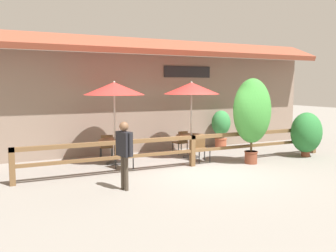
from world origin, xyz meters
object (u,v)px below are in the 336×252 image
(pedestrian, at_px, (124,146))
(dining_table_middle, at_px, (191,139))
(chair_middle_streetside, at_px, (201,147))
(dining_table_near, at_px, (115,144))
(potted_plant_small_flowering, at_px, (306,133))
(chair_near_wallside, at_px, (107,146))
(potted_plant_entrance_palm, at_px, (252,112))
(potted_plant_tall_tropical, at_px, (221,126))
(chair_near_streetside, at_px, (123,153))
(patio_umbrella_near, at_px, (114,89))
(patio_umbrella_middle, at_px, (192,88))
(chair_middle_wallside, at_px, (181,141))

(pedestrian, bearing_deg, dining_table_middle, 116.23)
(chair_middle_streetside, bearing_deg, dining_table_middle, 90.86)
(dining_table_near, distance_m, potted_plant_small_flowering, 6.60)
(chair_middle_streetside, height_order, pedestrian, pedestrian)
(chair_near_wallside, xyz_separation_m, potted_plant_small_flowering, (6.37, -2.63, 0.37))
(potted_plant_entrance_palm, relative_size, potted_plant_tall_tropical, 1.81)
(chair_near_streetside, relative_size, potted_plant_entrance_palm, 0.31)
(patio_umbrella_near, xyz_separation_m, potted_plant_small_flowering, (6.34, -1.82, -1.53))
(patio_umbrella_middle, bearing_deg, potted_plant_entrance_palm, -55.64)
(chair_near_streetside, distance_m, pedestrian, 2.40)
(chair_near_streetside, bearing_deg, potted_plant_tall_tropical, 6.49)
(dining_table_near, height_order, potted_plant_entrance_palm, potted_plant_entrance_palm)
(patio_umbrella_middle, height_order, potted_plant_entrance_palm, potted_plant_entrance_palm)
(patio_umbrella_near, distance_m, pedestrian, 3.38)
(pedestrian, bearing_deg, potted_plant_tall_tropical, 113.19)
(chair_near_streetside, height_order, chair_middle_wallside, same)
(chair_middle_streetside, bearing_deg, chair_near_wallside, 152.09)
(patio_umbrella_near, distance_m, dining_table_near, 1.75)
(chair_near_wallside, xyz_separation_m, dining_table_middle, (2.71, -0.97, 0.16))
(chair_near_wallside, relative_size, chair_middle_streetside, 1.00)
(potted_plant_entrance_palm, height_order, pedestrian, potted_plant_entrance_palm)
(chair_near_wallside, relative_size, pedestrian, 0.51)
(dining_table_near, xyz_separation_m, chair_middle_wallside, (2.69, 0.59, -0.16))
(patio_umbrella_middle, distance_m, chair_middle_streetside, 2.05)
(chair_near_wallside, distance_m, potted_plant_tall_tropical, 4.82)
(patio_umbrella_middle, bearing_deg, chair_middle_streetside, -94.25)
(patio_umbrella_near, bearing_deg, chair_middle_streetside, -19.41)
(chair_near_wallside, height_order, chair_middle_wallside, same)
(patio_umbrella_middle, xyz_separation_m, dining_table_middle, (-0.00, -0.00, -1.75))
(dining_table_near, height_order, dining_table_middle, same)
(patio_umbrella_middle, xyz_separation_m, chair_middle_streetside, (-0.06, -0.76, -1.91))
(chair_near_wallside, height_order, dining_table_middle, chair_near_wallside)
(dining_table_near, relative_size, potted_plant_tall_tropical, 0.71)
(dining_table_near, relative_size, patio_umbrella_middle, 0.40)
(patio_umbrella_near, xyz_separation_m, pedestrian, (-0.76, -3.01, -1.32))
(patio_umbrella_middle, bearing_deg, dining_table_near, 176.40)
(potted_plant_entrance_palm, bearing_deg, pedestrian, -166.69)
(dining_table_near, xyz_separation_m, pedestrian, (-0.76, -3.01, 0.42))
(chair_middle_streetside, distance_m, potted_plant_small_flowering, 3.84)
(chair_middle_wallside, distance_m, potted_plant_tall_tropical, 2.17)
(patio_umbrella_middle, height_order, potted_plant_tall_tropical, patio_umbrella_middle)
(patio_umbrella_near, bearing_deg, pedestrian, -104.18)
(chair_near_streetside, xyz_separation_m, potted_plant_entrance_palm, (3.90, -1.11, 1.18))
(chair_near_wallside, bearing_deg, dining_table_near, 104.06)
(chair_near_streetside, relative_size, pedestrian, 0.51)
(chair_near_wallside, distance_m, pedestrian, 3.92)
(patio_umbrella_near, height_order, dining_table_middle, patio_umbrella_near)
(dining_table_near, distance_m, potted_plant_tall_tropical, 4.89)
(dining_table_near, bearing_deg, chair_middle_streetside, -19.41)
(patio_umbrella_near, bearing_deg, chair_near_wallside, 92.38)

